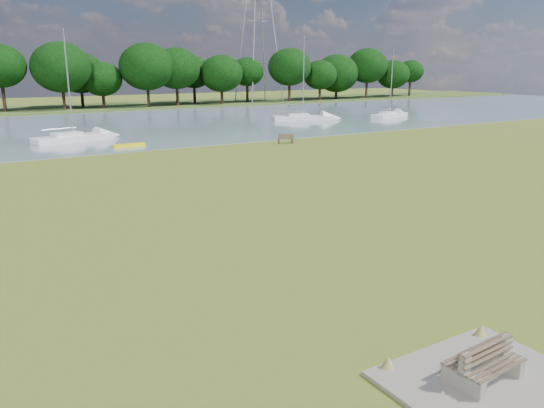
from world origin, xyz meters
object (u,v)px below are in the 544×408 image
riverbank_bench (286,139)px  bench_pair (484,363)px  kayak (129,145)px  sailboat_0 (72,136)px  sailboat_4 (302,116)px  sailboat_2 (389,114)px

riverbank_bench → bench_pair: bearing=-97.3°
kayak → sailboat_0: 7.01m
riverbank_bench → sailboat_4: sailboat_4 is taller
sailboat_4 → kayak: bearing=-134.1°
bench_pair → sailboat_4: 58.26m
riverbank_bench → sailboat_2: size_ratio=0.17×
kayak → sailboat_4: size_ratio=0.26×
sailboat_0 → sailboat_2: 41.79m
bench_pair → sailboat_2: sailboat_2 is taller
bench_pair → kayak: bench_pair is taller
kayak → sailboat_2: 39.19m
riverbank_bench → sailboat_4: size_ratio=0.15×
bench_pair → sailboat_0: sailboat_0 is taller
bench_pair → sailboat_4: size_ratio=0.17×
sailboat_0 → sailboat_4: (29.36, 5.32, -0.02)m
riverbank_bench → sailboat_4: (13.12, 16.52, 0.12)m
sailboat_0 → sailboat_4: size_ratio=0.97×
sailboat_2 → bench_pair: bearing=-147.0°
riverbank_bench → sailboat_0: size_ratio=0.15×
bench_pair → sailboat_0: 44.89m
sailboat_2 → kayak: bearing=177.0°
riverbank_bench → sailboat_2: sailboat_2 is taller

